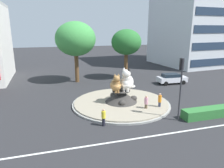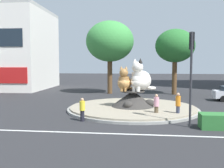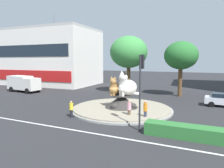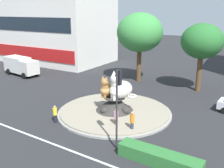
{
  "view_description": "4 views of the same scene",
  "coord_description": "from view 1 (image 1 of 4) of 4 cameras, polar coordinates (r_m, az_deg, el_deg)",
  "views": [
    {
      "loc": [
        -7.27,
        -21.26,
        8.37
      ],
      "look_at": [
        -0.67,
        1.35,
        2.07
      ],
      "focal_mm": 33.62,
      "sensor_mm": 36.0,
      "label": 1
    },
    {
      "loc": [
        0.86,
        -21.72,
        3.91
      ],
      "look_at": [
        -1.76,
        -0.05,
        2.19
      ],
      "focal_mm": 41.47,
      "sensor_mm": 36.0,
      "label": 2
    },
    {
      "loc": [
        8.16,
        -20.39,
        5.38
      ],
      "look_at": [
        -1.27,
        0.28,
        2.77
      ],
      "focal_mm": 32.75,
      "sensor_mm": 36.0,
      "label": 3
    },
    {
      "loc": [
        12.56,
        -19.76,
        9.68
      ],
      "look_at": [
        0.46,
        -1.15,
        3.29
      ],
      "focal_mm": 41.35,
      "sensor_mm": 36.0,
      "label": 4
    }
  ],
  "objects": [
    {
      "name": "hatchback_near_shophouse",
      "position": [
        33.75,
        15.93,
        1.47
      ],
      "size": [
        4.52,
        2.18,
        1.56
      ],
      "rotation": [
        0.0,
        0.0,
        -0.04
      ],
      "color": "silver",
      "rests_on": "ground"
    },
    {
      "name": "pedestrian_orange_shirt",
      "position": [
        22.68,
        12.85,
        -4.51
      ],
      "size": [
        0.36,
        0.36,
        1.8
      ],
      "rotation": [
        0.0,
        0.0,
        0.68
      ],
      "color": "#33384C",
      "rests_on": "ground"
    },
    {
      "name": "cat_statue_tabby",
      "position": [
        22.82,
        1.06,
        -0.19
      ],
      "size": [
        1.4,
        2.07,
        2.07
      ],
      "rotation": [
        0.0,
        0.0,
        -1.64
      ],
      "color": "#9E703D",
      "rests_on": "roundabout_island"
    },
    {
      "name": "traffic_light_mast",
      "position": [
        19.72,
        18.24,
        1.44
      ],
      "size": [
        0.36,
        0.45,
        5.82
      ],
      "rotation": [
        0.0,
        0.0,
        1.38
      ],
      "color": "#2D2D33",
      "rests_on": "ground"
    },
    {
      "name": "clipped_hedge_strip",
      "position": [
        22.57,
        24.89,
        -7.03
      ],
      "size": [
        5.57,
        1.2,
        0.9
      ],
      "primitive_type": "cube",
      "color": "#2D7033",
      "rests_on": "ground"
    },
    {
      "name": "pedestrian_yellow_shirt",
      "position": [
        18.58,
        -2.31,
        -8.96
      ],
      "size": [
        0.37,
        0.37,
        1.6
      ],
      "rotation": [
        0.0,
        0.0,
        2.63
      ],
      "color": "black",
      "rests_on": "ground"
    },
    {
      "name": "office_tower",
      "position": [
        54.81,
        22.83,
        18.78
      ],
      "size": [
        18.93,
        17.21,
        26.14
      ],
      "rotation": [
        0.0,
        0.0,
        0.09
      ],
      "color": "silver",
      "rests_on": "ground"
    },
    {
      "name": "lane_centreline",
      "position": [
        17.55,
        10.68,
        -13.78
      ],
      "size": [
        112.0,
        0.2,
        0.01
      ],
      "primitive_type": "cube",
      "color": "silver",
      "rests_on": "ground"
    },
    {
      "name": "pedestrian_pink_shirt",
      "position": [
        22.02,
        9.27,
        -5.13
      ],
      "size": [
        0.39,
        0.39,
        1.68
      ],
      "rotation": [
        0.0,
        0.0,
        2.42
      ],
      "color": "brown",
      "rests_on": "ground"
    },
    {
      "name": "cat_statue_white",
      "position": [
        23.33,
        4.06,
        0.69
      ],
      "size": [
        2.66,
        2.75,
        2.69
      ],
      "rotation": [
        0.0,
        0.0,
        -2.05
      ],
      "color": "silver",
      "rests_on": "roundabout_island"
    },
    {
      "name": "second_tree_near_tower",
      "position": [
        33.23,
        -9.89,
        11.95
      ],
      "size": [
        6.17,
        6.17,
        9.41
      ],
      "color": "brown",
      "rests_on": "ground"
    },
    {
      "name": "broadleaf_tree_behind_island",
      "position": [
        35.14,
        3.91,
        11.22
      ],
      "size": [
        4.92,
        4.92,
        8.24
      ],
      "color": "brown",
      "rests_on": "ground"
    },
    {
      "name": "roundabout_island",
      "position": [
        23.83,
        2.45,
        -4.49
      ],
      "size": [
        10.99,
        10.99,
        1.65
      ],
      "color": "gray",
      "rests_on": "ground"
    },
    {
      "name": "ground_plane",
      "position": [
        23.97,
        2.45,
        -5.48
      ],
      "size": [
        160.0,
        160.0,
        0.0
      ],
      "primitive_type": "plane",
      "color": "#28282B"
    }
  ]
}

